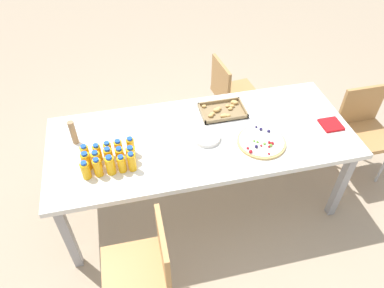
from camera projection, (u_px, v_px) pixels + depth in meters
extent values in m
plane|color=tan|center=(200.00, 199.00, 3.17)|extent=(12.00, 12.00, 0.00)
cube|color=silver|center=(202.00, 138.00, 2.66)|extent=(2.23, 0.92, 0.04)
cube|color=#99999E|center=(69.00, 237.00, 2.49)|extent=(0.06, 0.06, 0.71)
cube|color=#99999E|center=(341.00, 185.00, 2.82)|extent=(0.06, 0.06, 0.71)
cube|color=#99999E|center=(70.00, 160.00, 3.02)|extent=(0.06, 0.06, 0.71)
cube|color=#99999E|center=(299.00, 124.00, 3.36)|extent=(0.06, 0.06, 0.71)
cube|color=#B7844C|center=(237.00, 94.00, 3.53)|extent=(0.44, 0.44, 0.04)
cube|color=#B7844C|center=(221.00, 82.00, 3.36)|extent=(0.07, 0.38, 0.38)
cylinder|color=silver|center=(242.00, 102.00, 3.85)|extent=(0.02, 0.02, 0.41)
cylinder|color=silver|center=(256.00, 120.00, 3.63)|extent=(0.02, 0.02, 0.41)
cylinder|color=silver|center=(215.00, 108.00, 3.77)|extent=(0.02, 0.02, 0.41)
cylinder|color=silver|center=(227.00, 127.00, 3.55)|extent=(0.02, 0.02, 0.41)
cube|color=#B7844C|center=(366.00, 136.00, 3.09)|extent=(0.40, 0.40, 0.04)
cube|color=#B7844C|center=(361.00, 106.00, 3.09)|extent=(0.38, 0.03, 0.38)
cylinder|color=silver|center=(383.00, 166.00, 3.18)|extent=(0.02, 0.02, 0.41)
cylinder|color=silver|center=(351.00, 172.00, 3.12)|extent=(0.02, 0.02, 0.41)
cylinder|color=silver|center=(363.00, 141.00, 3.40)|extent=(0.02, 0.02, 0.41)
cylinder|color=silver|center=(332.00, 147.00, 3.35)|extent=(0.02, 0.02, 0.41)
cube|color=#B7844C|center=(135.00, 271.00, 2.21)|extent=(0.40, 0.40, 0.04)
cube|color=#B7844C|center=(163.00, 249.00, 2.10)|extent=(0.03, 0.38, 0.38)
cylinder|color=silver|center=(113.00, 272.00, 2.46)|extent=(0.02, 0.02, 0.41)
cylinder|color=silver|center=(160.00, 262.00, 2.51)|extent=(0.02, 0.02, 0.41)
cylinder|color=#F9AE14|center=(86.00, 171.00, 2.32)|extent=(0.06, 0.06, 0.12)
cylinder|color=blue|center=(84.00, 163.00, 2.27)|extent=(0.04, 0.04, 0.02)
cylinder|color=#FAAE14|center=(98.00, 168.00, 2.33)|extent=(0.06, 0.06, 0.13)
cylinder|color=blue|center=(96.00, 160.00, 2.28)|extent=(0.04, 0.04, 0.02)
cylinder|color=#F8AF14|center=(110.00, 166.00, 2.34)|extent=(0.06, 0.06, 0.13)
cylinder|color=blue|center=(109.00, 158.00, 2.29)|extent=(0.04, 0.04, 0.02)
cylinder|color=#FAAF14|center=(122.00, 164.00, 2.36)|extent=(0.05, 0.05, 0.12)
cylinder|color=blue|center=(120.00, 157.00, 2.31)|extent=(0.04, 0.04, 0.02)
cylinder|color=#F9AB14|center=(132.00, 162.00, 2.36)|extent=(0.05, 0.05, 0.13)
cylinder|color=blue|center=(131.00, 154.00, 2.31)|extent=(0.03, 0.03, 0.02)
cylinder|color=#F9AE14|center=(86.00, 162.00, 2.37)|extent=(0.06, 0.06, 0.13)
cylinder|color=blue|center=(84.00, 154.00, 2.32)|extent=(0.04, 0.04, 0.02)
cylinder|color=#FAAF14|center=(97.00, 161.00, 2.38)|extent=(0.06, 0.06, 0.13)
cylinder|color=blue|center=(95.00, 153.00, 2.33)|extent=(0.04, 0.04, 0.02)
cylinder|color=#F9AC14|center=(109.00, 157.00, 2.40)|extent=(0.06, 0.06, 0.13)
cylinder|color=blue|center=(107.00, 149.00, 2.34)|extent=(0.04, 0.04, 0.02)
cylinder|color=#F9AD14|center=(120.00, 156.00, 2.41)|extent=(0.06, 0.06, 0.13)
cylinder|color=blue|center=(119.00, 149.00, 2.36)|extent=(0.04, 0.04, 0.02)
cylinder|color=#FAAF14|center=(131.00, 155.00, 2.42)|extent=(0.06, 0.06, 0.12)
cylinder|color=blue|center=(130.00, 148.00, 2.38)|extent=(0.04, 0.04, 0.02)
cylinder|color=#F9AB14|center=(85.00, 154.00, 2.42)|extent=(0.06, 0.06, 0.12)
cylinder|color=blue|center=(83.00, 147.00, 2.37)|extent=(0.04, 0.04, 0.02)
cylinder|color=#F9AE14|center=(98.00, 153.00, 2.44)|extent=(0.06, 0.06, 0.12)
cylinder|color=blue|center=(96.00, 146.00, 2.39)|extent=(0.04, 0.04, 0.02)
cylinder|color=#FAAE14|center=(108.00, 151.00, 2.45)|extent=(0.05, 0.05, 0.12)
cylinder|color=blue|center=(107.00, 143.00, 2.40)|extent=(0.03, 0.03, 0.02)
cylinder|color=#F9AE14|center=(119.00, 149.00, 2.46)|extent=(0.06, 0.06, 0.12)
cylinder|color=blue|center=(117.00, 141.00, 2.42)|extent=(0.04, 0.04, 0.02)
cylinder|color=#FAAA14|center=(131.00, 147.00, 2.47)|extent=(0.05, 0.05, 0.13)
cylinder|color=blue|center=(130.00, 139.00, 2.42)|extent=(0.03, 0.03, 0.02)
cylinder|color=tan|center=(261.00, 142.00, 2.58)|extent=(0.35, 0.35, 0.02)
cylinder|color=white|center=(262.00, 141.00, 2.58)|extent=(0.32, 0.32, 0.01)
sphere|color=red|center=(261.00, 145.00, 2.53)|extent=(0.02, 0.02, 0.02)
sphere|color=red|center=(269.00, 154.00, 2.47)|extent=(0.02, 0.02, 0.02)
sphere|color=#1E1947|center=(269.00, 131.00, 2.64)|extent=(0.02, 0.02, 0.02)
sphere|color=#66B238|center=(271.00, 145.00, 2.53)|extent=(0.02, 0.02, 0.02)
sphere|color=#1E1947|center=(256.00, 147.00, 2.52)|extent=(0.02, 0.02, 0.02)
sphere|color=#66B238|center=(264.00, 144.00, 2.54)|extent=(0.02, 0.02, 0.02)
sphere|color=#66B238|center=(257.00, 142.00, 2.56)|extent=(0.02, 0.02, 0.02)
sphere|color=red|center=(269.00, 142.00, 2.55)|extent=(0.02, 0.02, 0.02)
sphere|color=red|center=(272.00, 143.00, 2.54)|extent=(0.02, 0.02, 0.02)
sphere|color=red|center=(248.00, 148.00, 2.51)|extent=(0.02, 0.02, 0.02)
sphere|color=red|center=(269.00, 147.00, 2.52)|extent=(0.02, 0.02, 0.02)
sphere|color=#1E1947|center=(256.00, 127.00, 2.67)|extent=(0.02, 0.02, 0.02)
sphere|color=#1E1947|center=(261.00, 129.00, 2.65)|extent=(0.02, 0.02, 0.02)
sphere|color=red|center=(251.00, 151.00, 2.48)|extent=(0.03, 0.03, 0.03)
sphere|color=#66B238|center=(254.00, 141.00, 2.56)|extent=(0.02, 0.02, 0.02)
cube|color=olive|center=(222.00, 112.00, 2.84)|extent=(0.35, 0.24, 0.01)
cube|color=olive|center=(227.00, 120.00, 2.75)|extent=(0.35, 0.01, 0.03)
cube|color=olive|center=(219.00, 102.00, 2.91)|extent=(0.35, 0.01, 0.03)
cube|color=olive|center=(202.00, 114.00, 2.81)|extent=(0.01, 0.24, 0.03)
cube|color=olive|center=(243.00, 107.00, 2.86)|extent=(0.01, 0.24, 0.03)
ellipsoid|color=tan|center=(228.00, 106.00, 2.87)|extent=(0.04, 0.03, 0.02)
ellipsoid|color=tan|center=(235.00, 103.00, 2.90)|extent=(0.05, 0.03, 0.03)
ellipsoid|color=tan|center=(234.00, 102.00, 2.90)|extent=(0.05, 0.04, 0.03)
ellipsoid|color=tan|center=(213.00, 114.00, 2.80)|extent=(0.04, 0.03, 0.02)
ellipsoid|color=tan|center=(217.00, 110.00, 2.83)|extent=(0.05, 0.04, 0.03)
ellipsoid|color=tan|center=(225.00, 116.00, 2.78)|extent=(0.05, 0.04, 0.03)
ellipsoid|color=tan|center=(223.00, 116.00, 2.78)|extent=(0.05, 0.03, 0.03)
ellipsoid|color=tan|center=(230.00, 109.00, 2.85)|extent=(0.04, 0.03, 0.02)
ellipsoid|color=tan|center=(211.00, 116.00, 2.78)|extent=(0.04, 0.03, 0.02)
ellipsoid|color=tan|center=(219.00, 108.00, 2.85)|extent=(0.04, 0.03, 0.02)
ellipsoid|color=tan|center=(228.00, 116.00, 2.78)|extent=(0.05, 0.03, 0.03)
ellipsoid|color=tan|center=(204.00, 106.00, 2.87)|extent=(0.04, 0.03, 0.02)
ellipsoid|color=tan|center=(232.00, 106.00, 2.87)|extent=(0.04, 0.03, 0.02)
cylinder|color=silver|center=(207.00, 139.00, 2.62)|extent=(0.20, 0.20, 0.00)
cylinder|color=silver|center=(207.00, 138.00, 2.62)|extent=(0.20, 0.20, 0.00)
cylinder|color=silver|center=(207.00, 138.00, 2.61)|extent=(0.20, 0.20, 0.00)
cylinder|color=silver|center=(207.00, 137.00, 2.61)|extent=(0.20, 0.20, 0.00)
cylinder|color=silver|center=(207.00, 137.00, 2.61)|extent=(0.20, 0.20, 0.00)
cylinder|color=silver|center=(207.00, 136.00, 2.60)|extent=(0.20, 0.20, 0.00)
cube|color=red|center=(331.00, 125.00, 2.72)|extent=(0.15, 0.15, 0.02)
cylinder|color=#9E7A56|center=(73.00, 133.00, 2.53)|extent=(0.04, 0.04, 0.19)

